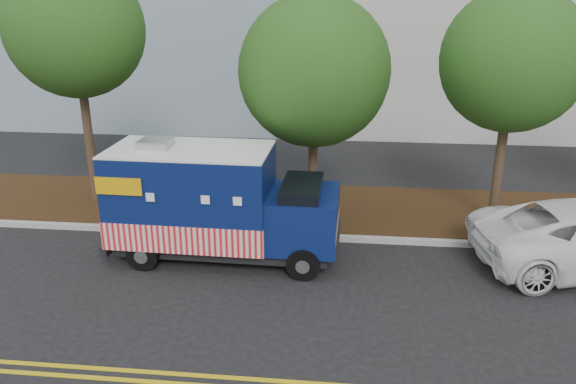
# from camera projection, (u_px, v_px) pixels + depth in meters

# --- Properties ---
(ground) EXTENTS (120.00, 120.00, 0.00)m
(ground) POSITION_uv_depth(u_px,v_px,m) (247.00, 260.00, 13.90)
(ground) COLOR black
(ground) RESTS_ON ground
(curb) EXTENTS (120.00, 0.18, 0.15)m
(curb) POSITION_uv_depth(u_px,v_px,m) (256.00, 234.00, 15.19)
(curb) COLOR #9E9E99
(curb) RESTS_ON ground
(mulch_strip) EXTENTS (120.00, 4.00, 0.15)m
(mulch_strip) POSITION_uv_depth(u_px,v_px,m) (267.00, 206.00, 17.15)
(mulch_strip) COLOR black
(mulch_strip) RESTS_ON ground
(centerline_near) EXTENTS (120.00, 0.10, 0.01)m
(centerline_near) POSITION_uv_depth(u_px,v_px,m) (203.00, 376.00, 9.74)
(centerline_near) COLOR gold
(centerline_near) RESTS_ON ground
(tree_a) EXTENTS (3.89, 3.89, 7.23)m
(tree_a) POSITION_uv_depth(u_px,v_px,m) (75.00, 29.00, 15.80)
(tree_a) COLOR #38281C
(tree_a) RESTS_ON ground
(tree_b) EXTENTS (4.13, 4.13, 6.31)m
(tree_b) POSITION_uv_depth(u_px,v_px,m) (314.00, 71.00, 15.15)
(tree_b) COLOR #38281C
(tree_b) RESTS_ON ground
(tree_c) EXTENTS (3.70, 3.70, 6.48)m
(tree_c) POSITION_uv_depth(u_px,v_px,m) (513.00, 61.00, 14.31)
(tree_c) COLOR #38281C
(tree_c) RESTS_ON ground
(sign_post) EXTENTS (0.06, 0.06, 2.40)m
(sign_post) POSITION_uv_depth(u_px,v_px,m) (220.00, 191.00, 15.17)
(sign_post) COLOR #473828
(sign_post) RESTS_ON ground
(food_truck) EXTENTS (5.70, 2.27, 2.97)m
(food_truck) POSITION_uv_depth(u_px,v_px,m) (213.00, 206.00, 13.70)
(food_truck) COLOR black
(food_truck) RESTS_ON ground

